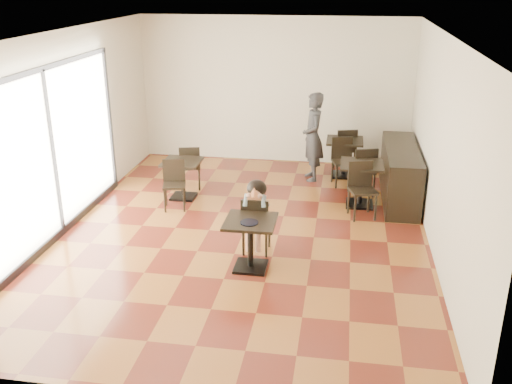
% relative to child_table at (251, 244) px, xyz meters
% --- Properties ---
extents(floor, '(6.00, 8.00, 0.01)m').
position_rel_child_table_xyz_m(floor, '(-0.32, 1.18, -0.38)').
color(floor, '#925524').
rests_on(floor, ground).
extents(ceiling, '(6.00, 8.00, 0.01)m').
position_rel_child_table_xyz_m(ceiling, '(-0.32, 1.18, 2.82)').
color(ceiling, silver).
rests_on(ceiling, floor).
extents(wall_back, '(6.00, 0.01, 3.20)m').
position_rel_child_table_xyz_m(wall_back, '(-0.32, 5.18, 1.22)').
color(wall_back, silver).
rests_on(wall_back, floor).
extents(wall_front, '(6.00, 0.01, 3.20)m').
position_rel_child_table_xyz_m(wall_front, '(-0.32, -2.82, 1.22)').
color(wall_front, silver).
rests_on(wall_front, floor).
extents(wall_left, '(0.01, 8.00, 3.20)m').
position_rel_child_table_xyz_m(wall_left, '(-3.32, 1.18, 1.22)').
color(wall_left, silver).
rests_on(wall_left, floor).
extents(wall_right, '(0.01, 8.00, 3.20)m').
position_rel_child_table_xyz_m(wall_right, '(2.68, 1.18, 1.22)').
color(wall_right, silver).
rests_on(wall_right, floor).
extents(storefront_window, '(0.04, 4.50, 2.60)m').
position_rel_child_table_xyz_m(storefront_window, '(-3.29, 0.68, 1.02)').
color(storefront_window, white).
rests_on(storefront_window, floor).
extents(child_table, '(0.72, 0.72, 0.76)m').
position_rel_child_table_xyz_m(child_table, '(0.00, 0.00, 0.00)').
color(child_table, black).
rests_on(child_table, floor).
extents(child_chair, '(0.41, 0.41, 0.92)m').
position_rel_child_table_xyz_m(child_chair, '(0.00, 0.55, 0.08)').
color(child_chair, black).
rests_on(child_chair, floor).
extents(child, '(0.41, 0.58, 1.15)m').
position_rel_child_table_xyz_m(child, '(0.00, 0.55, 0.20)').
color(child, gray).
rests_on(child, child_chair).
extents(plate, '(0.26, 0.26, 0.02)m').
position_rel_child_table_xyz_m(plate, '(0.00, -0.10, 0.39)').
color(plate, black).
rests_on(plate, child_table).
extents(pizza_slice, '(0.27, 0.21, 0.06)m').
position_rel_child_table_xyz_m(pizza_slice, '(0.00, 0.36, 0.62)').
color(pizza_slice, '#EBC472').
rests_on(pizza_slice, child).
extents(adult_patron, '(0.59, 0.75, 1.82)m').
position_rel_child_table_xyz_m(adult_patron, '(0.62, 4.01, 0.53)').
color(adult_patron, '#313236').
rests_on(adult_patron, floor).
extents(cafe_table_mid, '(0.96, 0.96, 0.81)m').
position_rel_child_table_xyz_m(cafe_table_mid, '(1.60, 2.70, 0.02)').
color(cafe_table_mid, black).
rests_on(cafe_table_mid, floor).
extents(cafe_table_left, '(0.85, 0.85, 0.74)m').
position_rel_child_table_xyz_m(cafe_table_left, '(-1.74, 2.56, -0.01)').
color(cafe_table_left, black).
rests_on(cafe_table_left, floor).
extents(cafe_table_back, '(0.92, 0.92, 0.79)m').
position_rel_child_table_xyz_m(cafe_table_back, '(1.27, 4.31, 0.02)').
color(cafe_table_back, black).
rests_on(cafe_table_back, floor).
extents(chair_mid_a, '(0.55, 0.55, 0.98)m').
position_rel_child_table_xyz_m(chair_mid_a, '(1.62, 3.25, 0.11)').
color(chair_mid_a, black).
rests_on(chair_mid_a, floor).
extents(chair_mid_b, '(0.55, 0.55, 0.98)m').
position_rel_child_table_xyz_m(chair_mid_b, '(1.62, 2.15, 0.11)').
color(chair_mid_b, black).
rests_on(chair_mid_b, floor).
extents(chair_left_a, '(0.49, 0.49, 0.89)m').
position_rel_child_table_xyz_m(chair_left_a, '(-1.74, 3.11, 0.06)').
color(chair_left_a, black).
rests_on(chair_left_a, floor).
extents(chair_left_b, '(0.49, 0.49, 0.89)m').
position_rel_child_table_xyz_m(chair_left_b, '(-1.74, 2.01, 0.06)').
color(chair_left_b, black).
rests_on(chair_left_b, floor).
extents(chair_back_a, '(0.53, 0.53, 0.95)m').
position_rel_child_table_xyz_m(chair_back_a, '(1.27, 4.68, 0.10)').
color(chair_back_a, black).
rests_on(chair_back_a, floor).
extents(chair_back_b, '(0.53, 0.53, 0.95)m').
position_rel_child_table_xyz_m(chair_back_b, '(1.27, 3.76, 0.10)').
color(chair_back_b, black).
rests_on(chair_back_b, floor).
extents(service_counter, '(0.60, 2.40, 1.00)m').
position_rel_child_table_xyz_m(service_counter, '(2.33, 3.18, 0.12)').
color(service_counter, black).
rests_on(service_counter, floor).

